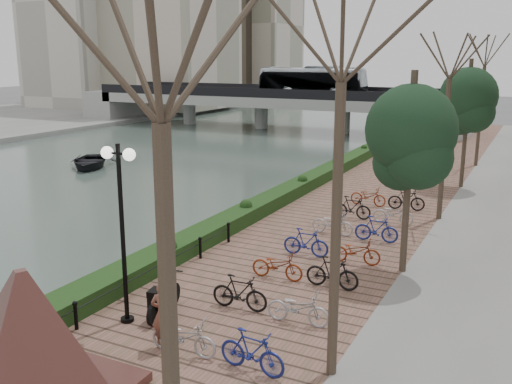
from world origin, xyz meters
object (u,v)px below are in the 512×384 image
Objects in this scene: lamppost at (120,196)px; pedestrian at (163,315)px; motorcycle at (164,296)px; boat at (89,161)px; granite_monument at (27,336)px.

lamppost is 3.20m from pedestrian.
boat is (-18.53, 17.13, -0.54)m from motorcycle.
lamppost is 2.85× the size of motorcycle.
boat is at bearing 134.94° from lamppost.
lamppost reaches higher than boat.
motorcycle is 25.25m from boat.
lamppost is 25.57m from boat.
pedestrian reaches higher than boat.
motorcycle is at bearing 89.69° from granite_monument.
lamppost is (-0.61, 3.75, 2.02)m from granite_monument.
granite_monument is at bearing -81.21° from boat.
motorcycle is 1.91m from pedestrian.
granite_monument is 1.07× the size of boat.
motorcycle is 0.97× the size of pedestrian.
granite_monument reaches higher than motorcycle.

